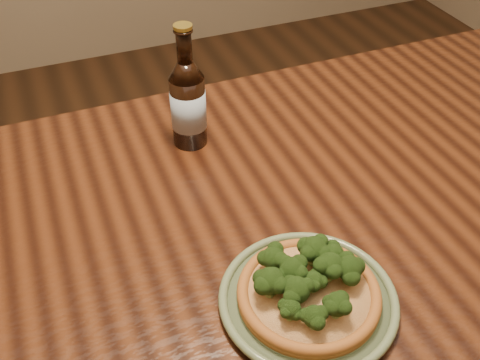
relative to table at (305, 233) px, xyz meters
name	(u,v)px	position (x,y,z in m)	size (l,w,h in m)	color
table	(305,233)	(0.00, 0.00, 0.00)	(1.60, 0.90, 0.75)	#401D0D
plate	(308,299)	(-0.11, -0.21, 0.10)	(0.27, 0.27, 0.02)	#64734F
pizza	(309,288)	(-0.11, -0.21, 0.13)	(0.21, 0.21, 0.07)	#A55F25
beer_bottle	(188,102)	(-0.15, 0.25, 0.19)	(0.07, 0.07, 0.26)	black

